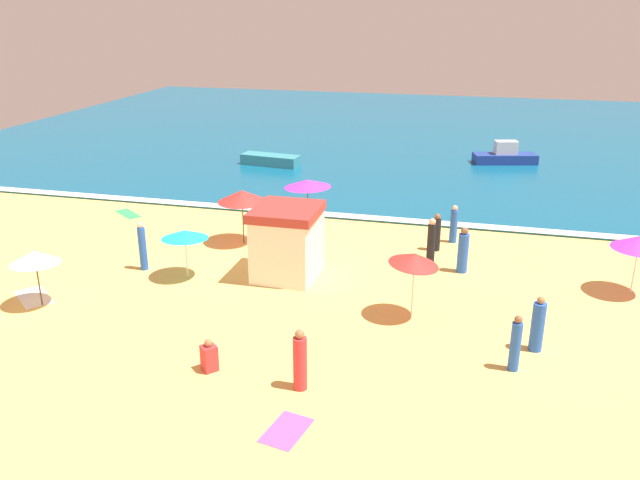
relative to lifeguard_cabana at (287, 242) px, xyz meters
The scene contains 24 objects.
ground_plane 1.80m from the lifeguard_cabana, 118.02° to the left, with size 60.00×60.00×0.00m, color #EDBC60.
ocean_water 29.06m from the lifeguard_cabana, 91.08° to the left, with size 60.00×44.00×0.10m, color #0F567A.
wave_breaker_foam 7.45m from the lifeguard_cabana, 94.26° to the left, with size 57.00×0.70×0.01m, color white.
lifeguard_cabana is the anchor object (origin of this frame).
beach_umbrella_0 12.25m from the lifeguard_cabana, ahead, with size 2.49×2.48×2.16m.
beach_umbrella_1 8.57m from the lifeguard_cabana, 148.98° to the right, with size 1.89×1.90×2.01m.
beach_umbrella_2 5.42m from the lifeguard_cabana, 24.82° to the right, with size 1.81×1.78×2.33m.
beach_umbrella_3 5.28m from the lifeguard_cabana, 96.96° to the left, with size 2.50×2.49×2.37m.
beach_umbrella_4 3.73m from the lifeguard_cabana, 163.57° to the right, with size 1.87×1.88×1.91m.
beach_umbrella_5 4.12m from the lifeguard_cabana, 134.26° to the left, with size 2.83×2.83×2.33m.
beachgoer_0 9.32m from the lifeguard_cabana, 30.68° to the right, with size 0.39×0.39×1.67m.
beachgoer_1 5.58m from the lifeguard_cabana, 24.40° to the left, with size 0.44×0.44×1.94m.
beachgoer_2 7.54m from the lifeguard_cabana, 70.56° to the right, with size 0.38×0.38×1.75m.
beachgoer_3 5.58m from the lifeguard_cabana, behind, with size 0.40×0.40×1.91m.
beachgoer_4 6.58m from the lifeguard_cabana, 38.28° to the left, with size 0.47×0.47×1.59m.
beachgoer_5 9.34m from the lifeguard_cabana, 21.74° to the right, with size 0.52×0.52×1.73m.
beachgoer_6 6.90m from the lifeguard_cabana, 91.60° to the right, with size 0.55×0.55×0.97m.
beachgoer_8 7.80m from the lifeguard_cabana, 42.07° to the left, with size 0.43×0.43×1.64m.
beachgoer_9 6.62m from the lifeguard_cabana, 17.66° to the left, with size 0.51×0.51×1.78m.
beach_towel_1 9.05m from the lifeguard_cabana, 153.75° to the right, with size 1.96×1.83×0.01m.
beach_towel_2 11.14m from the lifeguard_cabana, 151.30° to the left, with size 1.82×1.59×0.01m.
beach_towel_3 9.40m from the lifeguard_cabana, 73.31° to the right, with size 1.11×1.51×0.01m.
small_boat_0 17.27m from the lifeguard_cabana, 110.43° to the left, with size 3.78×1.65×0.64m.
small_boat_1 21.80m from the lifeguard_cabana, 68.10° to the left, with size 4.08×2.23×1.41m.
Camera 1 is at (7.16, -22.24, 9.64)m, focal length 36.23 mm.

